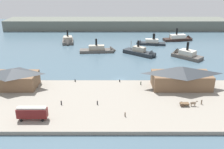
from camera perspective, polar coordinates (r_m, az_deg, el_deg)
The scene contains 21 objects.
ground_plane at distance 106.00m, azimuth 2.09°, elevation -1.13°, with size 320.00×320.00×0.00m, color #476070.
quay_promenade at distance 85.87m, azimuth 2.56°, elevation -6.46°, with size 110.00×36.00×1.20m, color gray.
seawall_edge at distance 102.49m, azimuth 2.16°, elevation -1.65°, with size 110.00×0.80×1.00m, color slate.
ferry_shed_west_terminal at distance 101.42m, azimuth -21.48°, elevation -0.67°, with size 17.71×10.51×7.70m.
ferry_shed_east_terminal at distance 97.66m, azimuth 15.80°, elevation -0.56°, with size 22.21×10.35×8.42m.
street_tram at distance 77.60m, azimuth -17.68°, elevation -8.25°, with size 8.86×2.42×4.24m.
horse_cart at distance 85.75m, azimuth 17.11°, elevation -6.37°, with size 5.73×1.57×1.87m.
pedestrian_standing_center at distance 83.22m, azimuth -3.23°, elevation -6.44°, with size 0.38×0.38×1.52m.
pedestrian_near_cart at distance 88.40m, azimuth 19.99°, elevation -5.97°, with size 0.43×0.43×1.74m.
pedestrian_near_east_shed at distance 98.32m, azimuth 6.78°, elevation -1.96°, with size 0.38×0.38×1.52m.
pedestrian_walking_west at distance 76.58m, azimuth 3.17°, elevation -9.10°, with size 0.39×0.39×1.56m.
pedestrian_by_tram at distance 84.67m, azimuth -11.39°, elevation -6.31°, with size 0.40×0.40×1.61m.
mooring_post_center_east at distance 101.75m, azimuth -8.30°, elevation -1.35°, with size 0.44×0.44×0.90m, color black.
mooring_post_center_west at distance 100.48m, azimuth 1.92°, elevation -1.43°, with size 0.44×0.44×0.90m, color black.
ferry_mid_harbor at distance 144.52m, azimuth -2.33°, elevation 5.66°, with size 21.35×7.25×9.69m.
ferry_departing_north at distance 139.26m, azimuth 7.19°, elevation 4.96°, with size 19.24×16.88×9.53m.
ferry_approaching_west at distance 140.20m, azimuth 16.27°, elevation 4.42°, with size 16.77×16.61×10.97m.
ferry_near_quay at distance 162.20m, azimuth 8.47°, elevation 7.23°, with size 19.19×7.31×8.85m.
ferry_moored_west at distance 177.50m, azimuth 15.59°, elevation 7.99°, with size 21.58×8.99×10.11m.
ferry_moored_east at distance 166.21m, azimuth -9.91°, elevation 7.54°, with size 9.26×17.54×10.26m.
far_headland at distance 210.98m, azimuth 1.16°, elevation 11.54°, with size 180.00×24.00×8.00m, color #60665B.
Camera 1 is at (-3.58, -97.67, 41.03)m, focal length 39.91 mm.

